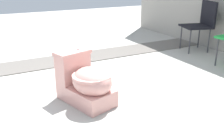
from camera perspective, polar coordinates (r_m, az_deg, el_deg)
ground_plane at (r=2.91m, az=-4.59°, el=-5.33°), size 14.00×14.00×0.00m
gravel_strip at (r=4.22m, az=-5.49°, el=2.94°), size 0.56×8.00×0.01m
toilet at (r=2.66m, az=-5.67°, el=-2.67°), size 0.71×0.53×0.52m
folding_chair_left at (r=4.71m, az=19.00°, el=10.10°), size 0.55×0.55×0.83m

